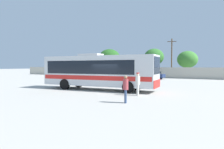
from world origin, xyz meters
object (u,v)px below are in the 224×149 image
at_px(attendant_by_bus_door, 138,82).
at_px(roadside_tree_midleft, 154,57).
at_px(roadside_tree_midright, 187,59).
at_px(coach_bus_silver_red, 97,70).
at_px(parked_car_leftmost_red, 96,73).
at_px(passenger_waiting_on_apron, 126,88).
at_px(parked_car_third_dark_blue, 152,75).
at_px(roadside_tree_left, 110,58).
at_px(utility_pole_near, 172,57).
at_px(parked_car_second_white, 121,74).

relative_size(attendant_by_bus_door, roadside_tree_midleft, 0.29).
bearing_deg(roadside_tree_midright, coach_bus_silver_red, -97.97).
bearing_deg(roadside_tree_midleft, parked_car_leftmost_red, -137.59).
height_order(passenger_waiting_on_apron, roadside_tree_midright, roadside_tree_midright).
distance_m(parked_car_third_dark_blue, roadside_tree_left, 17.45).
xyz_separation_m(utility_pole_near, roadside_tree_midright, (2.62, 2.99, -0.43)).
bearing_deg(roadside_tree_left, coach_bus_silver_red, -62.10).
bearing_deg(utility_pole_near, parked_car_second_white, -139.95).
relative_size(passenger_waiting_on_apron, roadside_tree_left, 0.26).
height_order(parked_car_third_dark_blue, roadside_tree_left, roadside_tree_left).
bearing_deg(coach_bus_silver_red, parked_car_leftmost_red, 124.18).
relative_size(passenger_waiting_on_apron, parked_car_second_white, 0.40).
bearing_deg(roadside_tree_midright, utility_pole_near, -131.24).
relative_size(utility_pole_near, roadside_tree_midright, 1.44).
xyz_separation_m(coach_bus_silver_red, parked_car_leftmost_red, (-12.53, 18.44, -1.09)).
height_order(roadside_tree_left, roadside_tree_midleft, roadside_tree_left).
bearing_deg(passenger_waiting_on_apron, parked_car_second_white, 117.24).
height_order(passenger_waiting_on_apron, parked_car_leftmost_red, passenger_waiting_on_apron).
bearing_deg(parked_car_third_dark_blue, roadside_tree_midright, 66.75).
distance_m(roadside_tree_left, roadside_tree_midright, 18.71).
xyz_separation_m(coach_bus_silver_red, attendant_by_bus_door, (4.98, -1.73, -0.86)).
height_order(parked_car_second_white, roadside_tree_midright, roadside_tree_midright).
xyz_separation_m(parked_car_leftmost_red, parked_car_third_dark_blue, (12.16, -0.04, -0.04)).
bearing_deg(coach_bus_silver_red, roadside_tree_midleft, 96.06).
relative_size(passenger_waiting_on_apron, roadside_tree_midright, 0.31).
distance_m(attendant_by_bus_door, roadside_tree_left, 35.57).
distance_m(parked_car_second_white, utility_pole_near, 11.16).
relative_size(parked_car_second_white, roadside_tree_midright, 0.79).
xyz_separation_m(roadside_tree_midleft, roadside_tree_midright, (6.90, 1.33, -0.63)).
bearing_deg(roadside_tree_left, passenger_waiting_on_apron, -58.40).
distance_m(attendant_by_bus_door, parked_car_third_dark_blue, 20.83).
bearing_deg(roadside_tree_midright, parked_car_second_white, -137.58).
height_order(utility_pole_near, roadside_tree_midleft, utility_pole_near).
xyz_separation_m(attendant_by_bus_door, utility_pole_near, (-3.60, 27.32, 3.14)).
distance_m(passenger_waiting_on_apron, roadside_tree_midright, 33.85).
xyz_separation_m(passenger_waiting_on_apron, parked_car_third_dark_blue, (-5.91, 23.53, -0.22)).
xyz_separation_m(parked_car_third_dark_blue, roadside_tree_midleft, (-2.53, 8.84, 3.60)).
height_order(parked_car_second_white, roadside_tree_left, roadside_tree_left).
relative_size(attendant_by_bus_door, roadside_tree_midright, 0.33).
xyz_separation_m(parked_car_second_white, roadside_tree_midright, (10.75, 9.83, 2.98)).
bearing_deg(attendant_by_bus_door, passenger_waiting_on_apron, -80.68).
xyz_separation_m(coach_bus_silver_red, roadside_tree_midleft, (-2.89, 27.24, 2.47)).
relative_size(attendant_by_bus_door, passenger_waiting_on_apron, 1.05).
relative_size(parked_car_leftmost_red, utility_pole_near, 0.59).
bearing_deg(passenger_waiting_on_apron, attendant_by_bus_door, 99.32).
relative_size(parked_car_leftmost_red, parked_car_second_white, 1.07).
height_order(coach_bus_silver_red, utility_pole_near, utility_pole_near).
distance_m(coach_bus_silver_red, attendant_by_bus_door, 5.34).
bearing_deg(coach_bus_silver_red, utility_pole_near, 86.91).
relative_size(parked_car_third_dark_blue, roadside_tree_left, 0.68).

